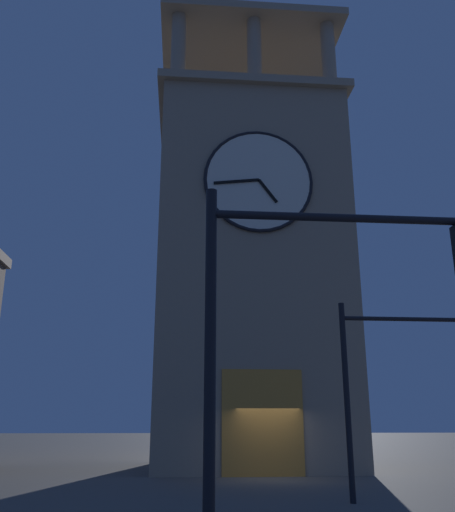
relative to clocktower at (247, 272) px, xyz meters
The scene contains 4 objects.
ground_plane 10.50m from the clocktower, 92.44° to the left, with size 200.00×200.00×0.00m, color #56544F.
clocktower is the anchor object (origin of this frame).
traffic_signal_mid 19.90m from the clocktower, 85.39° to the left, with size 3.94×0.41×5.20m.
traffic_signal_far 13.25m from the clocktower, 103.09° to the left, with size 4.40×0.41×5.15m.
Camera 1 is at (3.49, 21.40, 1.94)m, focal length 38.69 mm.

